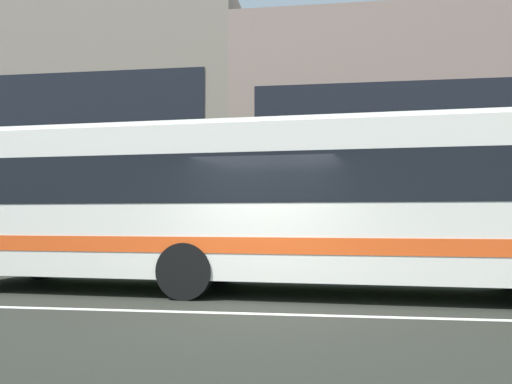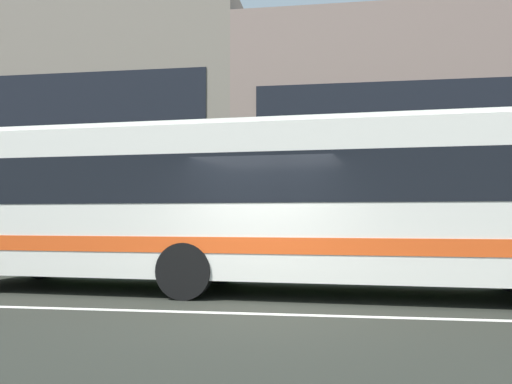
{
  "view_description": "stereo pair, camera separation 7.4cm",
  "coord_description": "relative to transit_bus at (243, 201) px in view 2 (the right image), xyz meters",
  "views": [
    {
      "loc": [
        1.21,
        -7.87,
        1.44
      ],
      "look_at": [
        -0.27,
        2.4,
        1.94
      ],
      "focal_mm": 37.02,
      "sensor_mm": 36.0,
      "label": 1
    },
    {
      "loc": [
        1.29,
        -7.86,
        1.44
      ],
      "look_at": [
        -0.27,
        2.4,
        1.94
      ],
      "focal_mm": 37.02,
      "sensor_mm": 36.0,
      "label": 2
    }
  ],
  "objects": [
    {
      "name": "ground_plane",
      "position": [
        0.51,
        -2.31,
        -1.77
      ],
      "size": [
        160.0,
        160.0,
        0.0
      ],
      "primitive_type": "plane",
      "color": "#262922"
    },
    {
      "name": "transit_bus",
      "position": [
        0.0,
        0.0,
        0.0
      ],
      "size": [
        12.43,
        3.28,
        3.21
      ],
      "color": "silver",
      "rests_on": "ground_plane"
    },
    {
      "name": "hedge_row_far",
      "position": [
        -0.12,
        3.62,
        -1.32
      ],
      "size": [
        12.89,
        1.1,
        0.9
      ],
      "primitive_type": "cube",
      "color": "#316F29",
      "rests_on": "ground_plane"
    },
    {
      "name": "lane_centre_line",
      "position": [
        0.51,
        -2.31,
        -1.77
      ],
      "size": [
        60.0,
        0.16,
        0.01
      ],
      "primitive_type": "cube",
      "color": "silver",
      "rests_on": "ground_plane"
    },
    {
      "name": "apartment_block_left",
      "position": [
        -13.31,
        13.23,
        3.4
      ],
      "size": [
        22.57,
        9.16,
        10.33
      ],
      "color": "gray",
      "rests_on": "ground_plane"
    }
  ]
}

